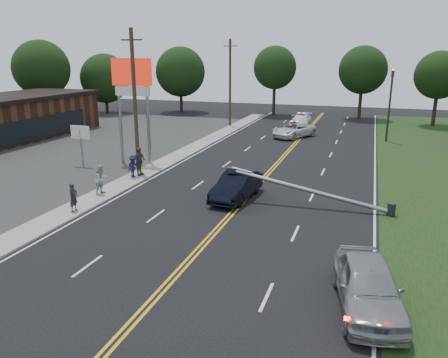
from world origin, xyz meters
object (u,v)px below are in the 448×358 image
(emergency_b, at_px, (301,121))
(bystander_d, at_px, (139,161))
(utility_pole_mid, at_px, (135,101))
(bystander_b, at_px, (101,179))
(traffic_signal, at_px, (390,98))
(small_sign, at_px, (81,136))
(utility_pole_far, at_px, (230,83))
(bystander_a, at_px, (73,197))
(emergency_a, at_px, (294,130))
(pylon_sign, at_px, (132,86))
(crashed_sedan, at_px, (237,186))
(waiting_sedan, at_px, (368,285))
(bystander_c, at_px, (133,166))
(fallen_streetlight, at_px, (317,192))

(emergency_b, bearing_deg, bystander_d, -105.67)
(utility_pole_mid, bearing_deg, emergency_b, 71.37)
(emergency_b, distance_m, bystander_b, 30.84)
(traffic_signal, bearing_deg, small_sign, -141.10)
(utility_pole_far, distance_m, bystander_d, 23.72)
(bystander_a, xyz_separation_m, bystander_d, (-0.27, 7.61, 0.22))
(emergency_a, bearing_deg, bystander_a, -79.46)
(pylon_sign, bearing_deg, emergency_a, 57.39)
(crashed_sedan, height_order, emergency_a, crashed_sedan)
(waiting_sedan, bearing_deg, utility_pole_far, 103.98)
(utility_pole_far, distance_m, bystander_c, 24.34)
(traffic_signal, xyz_separation_m, bystander_a, (-16.36, -26.98, -3.32))
(crashed_sedan, distance_m, waiting_sedan, 12.30)
(fallen_streetlight, relative_size, bystander_d, 4.72)
(fallen_streetlight, height_order, crashed_sedan, fallen_streetlight)
(pylon_sign, relative_size, fallen_streetlight, 0.85)
(emergency_a, relative_size, emergency_b, 1.02)
(emergency_a, distance_m, emergency_b, 6.85)
(fallen_streetlight, xyz_separation_m, crashed_sedan, (-4.69, 0.14, -0.13))
(utility_pole_mid, height_order, emergency_a, utility_pole_mid)
(traffic_signal, xyz_separation_m, bystander_c, (-16.78, -19.97, -3.31))
(utility_pole_far, xyz_separation_m, emergency_b, (8.12, 2.10, -4.34))
(emergency_a, xyz_separation_m, bystander_b, (-7.65, -23.13, 0.29))
(small_sign, relative_size, utility_pole_mid, 0.31)
(emergency_a, bearing_deg, fallen_streetlight, -50.83)
(utility_pole_mid, distance_m, crashed_sedan, 10.45)
(utility_pole_far, height_order, emergency_b, utility_pole_far)
(bystander_b, bearing_deg, small_sign, 52.67)
(waiting_sedan, xyz_separation_m, emergency_b, (-8.11, 37.68, -0.09))
(fallen_streetlight, xyz_separation_m, emergency_a, (-4.92, 21.26, -0.19))
(emergency_b, bearing_deg, crashed_sedan, -88.59)
(emergency_b, bearing_deg, emergency_a, -86.92)
(traffic_signal, height_order, crashed_sedan, traffic_signal)
(traffic_signal, xyz_separation_m, waiting_sedan, (-1.27, -31.58, -3.37))
(utility_pole_far, distance_m, emergency_b, 9.44)
(small_sign, bearing_deg, waiting_sedan, -32.86)
(bystander_c, bearing_deg, fallen_streetlight, -88.31)
(fallen_streetlight, relative_size, crashed_sedan, 1.96)
(pylon_sign, xyz_separation_m, fallen_streetlight, (14.69, -6.00, -5.08))
(waiting_sedan, relative_size, emergency_b, 0.95)
(bystander_c, relative_size, bystander_d, 0.78)
(small_sign, xyz_separation_m, emergency_b, (12.92, 24.10, -1.58))
(utility_pole_mid, distance_m, emergency_a, 19.71)
(bystander_b, bearing_deg, utility_pole_mid, 16.83)
(traffic_signal, bearing_deg, pylon_sign, -139.61)
(pylon_sign, height_order, fallen_streetlight, pylon_sign)
(bystander_b, bearing_deg, bystander_c, 10.26)
(bystander_d, bearing_deg, bystander_a, -168.28)
(traffic_signal, height_order, waiting_sedan, traffic_signal)
(bystander_a, distance_m, bystander_c, 7.02)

